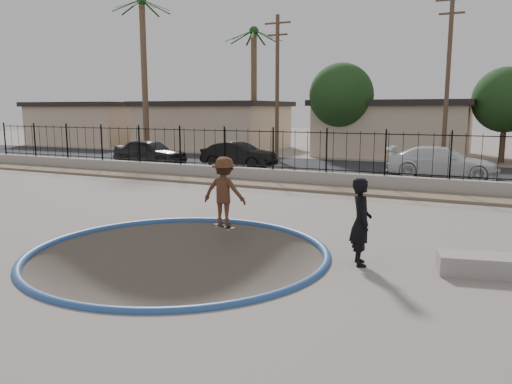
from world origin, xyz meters
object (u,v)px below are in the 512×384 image
object	(u,v)px
skater	(224,195)
car_c	(442,162)
concrete_ledge	(480,265)
car_a	(150,152)
car_b	(239,155)
videographer	(361,222)
skateboard	(225,226)

from	to	relation	value
skater	car_c	world-z (taller)	skater
concrete_ledge	car_c	bearing A→B (deg)	97.98
concrete_ledge	car_a	xyz separation A→B (m)	(-18.05, 13.04, 0.60)
concrete_ledge	car_a	bearing A→B (deg)	144.16
car_b	car_c	xyz separation A→B (m)	(10.80, 0.36, 0.04)
skater	car_b	size ratio (longest dim) A/B	0.45
concrete_ledge	skater	bearing A→B (deg)	169.35
videographer	car_b	distance (m)	18.04
skateboard	car_c	xyz separation A→B (m)	(4.52, 13.40, 0.72)
skater	concrete_ledge	size ratio (longest dim) A/B	1.20
concrete_ledge	car_c	size ratio (longest dim) A/B	0.31
skater	car_a	bearing A→B (deg)	-50.95
skater	car_a	distance (m)	16.46
car_c	skateboard	bearing A→B (deg)	159.47
skater	car_c	bearing A→B (deg)	-113.80
videographer	car_a	xyz separation A→B (m)	(-15.69, 13.43, -0.14)
skateboard	concrete_ledge	distance (m)	6.69
concrete_ledge	car_c	distance (m)	14.79
skateboard	car_b	size ratio (longest dim) A/B	0.19
skater	concrete_ledge	xyz separation A→B (m)	(6.58, -1.24, -0.76)
skater	videographer	world-z (taller)	skater
skateboard	videographer	world-z (taller)	videographer
skater	skateboard	world-z (taller)	skater
concrete_ledge	car_a	distance (m)	22.27
car_b	car_a	bearing A→B (deg)	105.21
concrete_ledge	car_a	size ratio (longest dim) A/B	0.36
skater	concrete_ledge	world-z (taller)	skater
skateboard	concrete_ledge	xyz separation A→B (m)	(6.58, -1.24, 0.14)
videographer	concrete_ledge	distance (m)	2.50
car_b	skateboard	bearing A→B (deg)	-152.56
videographer	car_c	xyz separation A→B (m)	(0.30, 15.03, -0.16)
concrete_ledge	car_a	world-z (taller)	car_a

